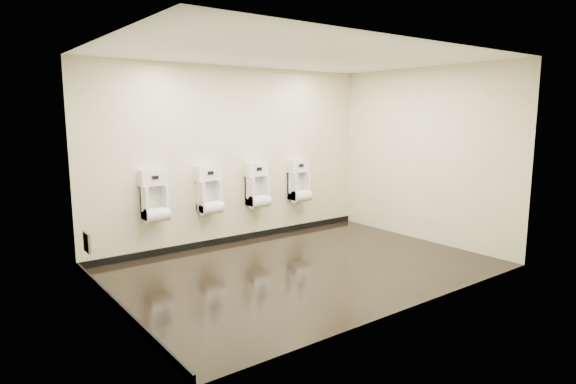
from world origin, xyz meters
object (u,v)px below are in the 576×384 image
access_panel (87,242)px  urinal_2 (258,189)px  urinal_0 (155,200)px  urinal_3 (299,184)px  urinal_1 (209,194)px

access_panel → urinal_2: urinal_2 is taller
urinal_0 → urinal_3: bearing=0.0°
urinal_1 → urinal_2: size_ratio=1.00×
urinal_1 → urinal_2: (0.88, 0.00, 0.00)m
urinal_1 → urinal_2: same height
urinal_1 → urinal_2: 0.88m
urinal_1 → urinal_3: size_ratio=1.00×
urinal_3 → urinal_0: bearing=180.0°
urinal_2 → access_panel: bearing=-171.4°
access_panel → urinal_3: 3.72m
urinal_2 → urinal_3: 0.87m
urinal_3 → urinal_1: bearing=180.0°
access_panel → urinal_2: bearing=8.6°
urinal_1 → urinal_3: 1.75m
urinal_3 → access_panel: bearing=-173.4°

